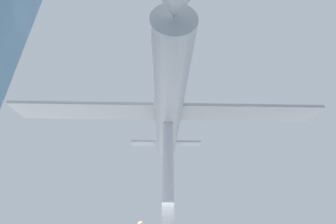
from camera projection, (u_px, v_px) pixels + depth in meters
support_pylon_central at (168, 184)px, 11.72m from camera, size 0.63×0.63×6.82m
suspended_airplane at (168, 110)px, 13.47m from camera, size 18.28×15.40×2.62m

